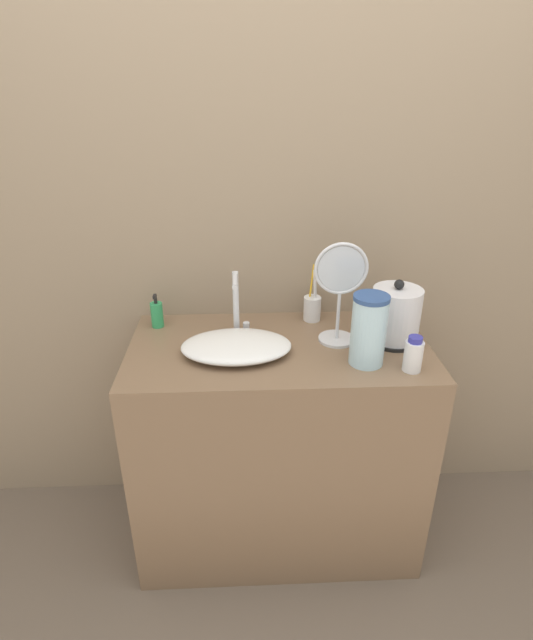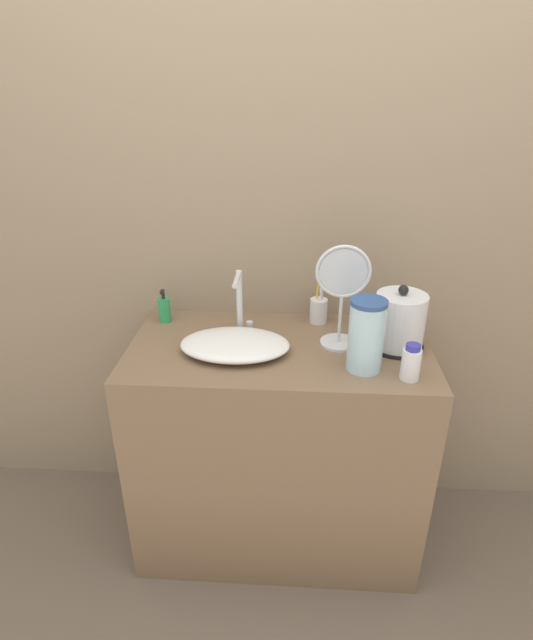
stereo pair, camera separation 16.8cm
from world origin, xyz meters
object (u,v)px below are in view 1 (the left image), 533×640
(faucet, at_px, (237,302))
(lotion_bottle, at_px, (157,314))
(shampoo_bottle, at_px, (413,355))
(vanity_mirror, at_px, (340,288))
(electric_kettle, at_px, (395,317))
(toothbrush_cup, at_px, (312,307))
(water_pitcher, at_px, (369,330))

(faucet, xyz_separation_m, lotion_bottle, (-0.30, 0.08, -0.08))
(shampoo_bottle, distance_m, vanity_mirror, 0.33)
(lotion_bottle, bearing_deg, electric_kettle, -10.14)
(toothbrush_cup, bearing_deg, electric_kettle, -34.67)
(lotion_bottle, bearing_deg, vanity_mirror, -12.28)
(lotion_bottle, distance_m, water_pitcher, 0.78)
(vanity_mirror, relative_size, water_pitcher, 1.52)
(faucet, height_order, toothbrush_cup, faucet)
(electric_kettle, xyz_separation_m, vanity_mirror, (-0.20, 0.01, 0.11))
(shampoo_bottle, distance_m, water_pitcher, 0.16)
(electric_kettle, distance_m, shampoo_bottle, 0.20)
(faucet, distance_m, shampoo_bottle, 0.62)
(shampoo_bottle, height_order, water_pitcher, water_pitcher)
(lotion_bottle, distance_m, shampoo_bottle, 0.92)
(electric_kettle, relative_size, shampoo_bottle, 1.93)
(shampoo_bottle, bearing_deg, vanity_mirror, 133.89)
(toothbrush_cup, xyz_separation_m, vanity_mirror, (0.07, -0.17, 0.15))
(toothbrush_cup, height_order, water_pitcher, water_pitcher)
(faucet, bearing_deg, electric_kettle, -7.62)
(shampoo_bottle, height_order, vanity_mirror, vanity_mirror)
(toothbrush_cup, distance_m, lotion_bottle, 0.58)
(water_pitcher, bearing_deg, vanity_mirror, 113.39)
(toothbrush_cup, distance_m, shampoo_bottle, 0.47)
(lotion_bottle, relative_size, vanity_mirror, 0.36)
(lotion_bottle, xyz_separation_m, water_pitcher, (0.71, -0.30, 0.07))
(toothbrush_cup, height_order, lotion_bottle, toothbrush_cup)
(faucet, distance_m, vanity_mirror, 0.36)
(electric_kettle, xyz_separation_m, toothbrush_cup, (-0.26, 0.18, -0.04))
(electric_kettle, bearing_deg, shampoo_bottle, -88.64)
(faucet, bearing_deg, toothbrush_cup, 21.12)
(faucet, relative_size, shampoo_bottle, 1.98)
(toothbrush_cup, height_order, vanity_mirror, vanity_mirror)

